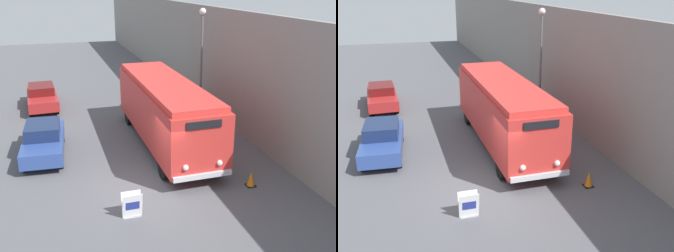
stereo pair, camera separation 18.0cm
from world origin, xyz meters
The scene contains 8 objects.
ground_plane centered at (0.00, 0.00, 0.00)m, with size 80.00×80.00×0.00m, color #56565B.
building_wall_right centered at (6.13, 10.00, 3.08)m, with size 0.30×60.00×6.17m.
vintage_bus centered at (1.93, 4.00, 1.80)m, with size 2.47×9.69×3.16m.
sign_board centered at (-0.98, -1.72, 0.43)m, with size 0.68×0.34×0.90m.
streetlamp centered at (4.79, 6.65, 4.04)m, with size 0.36×0.36×6.19m.
parked_car_near centered at (-3.70, 4.39, 0.76)m, with size 2.03×4.48×1.51m.
parked_car_mid centered at (-3.69, 11.96, 0.73)m, with size 1.90×4.57×1.44m.
traffic_cone centered at (3.88, -1.00, 0.30)m, with size 0.36×0.36×0.61m.
Camera 1 is at (-3.24, -12.96, 7.48)m, focal length 42.00 mm.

